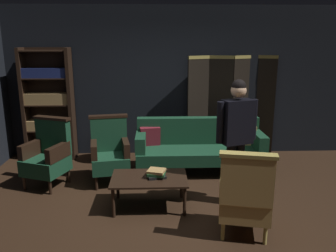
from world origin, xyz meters
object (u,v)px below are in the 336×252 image
Objects in this scene: armchair_wing_left at (48,154)px; potted_plant at (108,136)px; coffee_table at (149,181)px; armchair_gilt_accent at (245,195)px; book_tan_leather at (156,171)px; folding_screen at (231,104)px; standing_figure at (237,131)px; velvet_couch at (199,145)px; bookshelf at (48,102)px; book_black_cloth at (156,176)px; armchair_wing_right at (110,152)px; book_green_cloth at (156,173)px.

potted_plant is at bearing 53.86° from armchair_wing_left.
coffee_table is 1.31m from armchair_gilt_accent.
armchair_gilt_accent reaches higher than book_tan_leather.
folding_screen is 1.83× the size of armchair_gilt_accent.
book_tan_leather is (0.10, 0.01, 0.13)m from coffee_table.
armchair_wing_left is 2.85m from standing_figure.
armchair_gilt_accent is (0.27, -2.04, 0.04)m from velvet_couch.
bookshelf is 2.49× the size of potted_plant.
armchair_wing_left is 4.43× the size of book_black_cloth.
folding_screen is 3.41m from bookshelf.
standing_figure is (2.71, -0.71, 0.54)m from armchair_wing_left.
velvet_couch is (2.70, -0.74, -0.61)m from bookshelf.
book_black_cloth is (-1.00, 0.72, -0.05)m from armchair_gilt_accent.
standing_figure reaches higher than armchair_wing_right.
potted_plant is at bearing 161.78° from velvet_couch.
standing_figure is 1.21m from book_black_cloth.
book_green_cloth is (0.00, 0.00, 0.04)m from book_black_cloth.
armchair_wing_left is at bearing -167.41° from velvet_couch.
armchair_wing_left is at bearing -75.86° from bookshelf.
book_tan_leather is (0.00, 0.00, 0.04)m from book_green_cloth.
book_green_cloth is (1.97, -2.05, -0.59)m from bookshelf.
book_black_cloth is at bearing -123.35° from folding_screen.
book_tan_leather is (-1.06, -0.07, -0.52)m from standing_figure.
bookshelf is at bearing 133.84° from book_tan_leather.
book_black_cloth is (0.72, -0.87, -0.05)m from armchair_wing_right.
potted_plant is at bearing 115.52° from book_tan_leather.
book_tan_leather is at bearing 144.02° from armchair_gilt_accent.
armchair_gilt_accent is at bearing -33.23° from coffee_table.
armchair_wing_right is (-1.72, 1.60, 0.00)m from armchair_gilt_accent.
velvet_couch is 2.04× the size of armchair_wing_right.
book_tan_leather is at bearing -25.27° from armchair_wing_left.
armchair_wing_left is 1.83m from book_tan_leather.
folding_screen is 1.24m from velvet_couch.
armchair_wing_right is at bearing 125.33° from coffee_table.
coffee_table is at bearing -54.67° from armchair_wing_right.
bookshelf is at bearing 168.91° from potted_plant.
armchair_gilt_accent is (2.97, -2.78, -0.57)m from bookshelf.
armchair_gilt_accent is at bearing -43.09° from bookshelf.
armchair_wing_right is at bearing -43.33° from bookshelf.
coffee_table is (1.88, -2.06, -0.69)m from bookshelf.
armchair_wing_right is (0.93, 0.09, 0.00)m from armchair_wing_left.
velvet_couch is at bearing 12.59° from armchair_wing_left.
armchair_wing_right is 2.02m from standing_figure.
armchair_gilt_accent is 2.35m from armchair_wing_right.
potted_plant reaches higher than book_green_cloth.
folding_screen is at bearing 55.00° from coffee_table.
velvet_couch is 2.44m from armchair_wing_left.
bookshelf reaches higher than standing_figure.
book_tan_leather is at bearing 4.37° from coffee_table.
standing_figure reaches higher than coffee_table.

